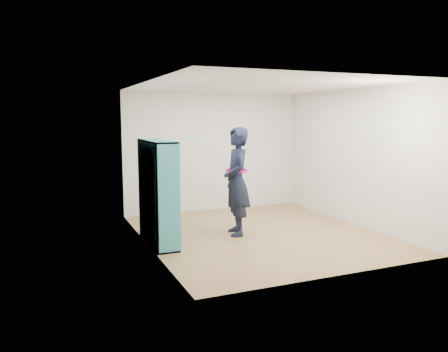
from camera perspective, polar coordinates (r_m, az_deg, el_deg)
name	(u,v)px	position (r m, az deg, el deg)	size (l,w,h in m)	color
floor	(260,234)	(7.87, 4.70, -7.50)	(4.50, 4.50, 0.00)	#976D44
ceiling	(262,85)	(7.62, 4.92, 11.73)	(4.50, 4.50, 0.00)	white
wall_left	(147,166)	(6.94, -9.99, 1.29)	(0.02, 4.50, 2.60)	silver
wall_right	(353,157)	(8.74, 16.52, 2.39)	(0.02, 4.50, 2.60)	silver
wall_back	(213,152)	(9.68, -1.38, 3.19)	(4.00, 0.02, 2.60)	silver
wall_front	(343,177)	(5.75, 15.25, -0.17)	(4.00, 0.02, 2.60)	silver
bookshelf	(156,194)	(7.17, -8.84, -2.33)	(0.37, 1.27, 1.69)	teal
person	(237,181)	(7.61, 1.66, -0.70)	(0.58, 0.76, 1.89)	black
smartphone	(228,174)	(7.64, 0.54, 0.27)	(0.02, 0.09, 0.13)	silver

